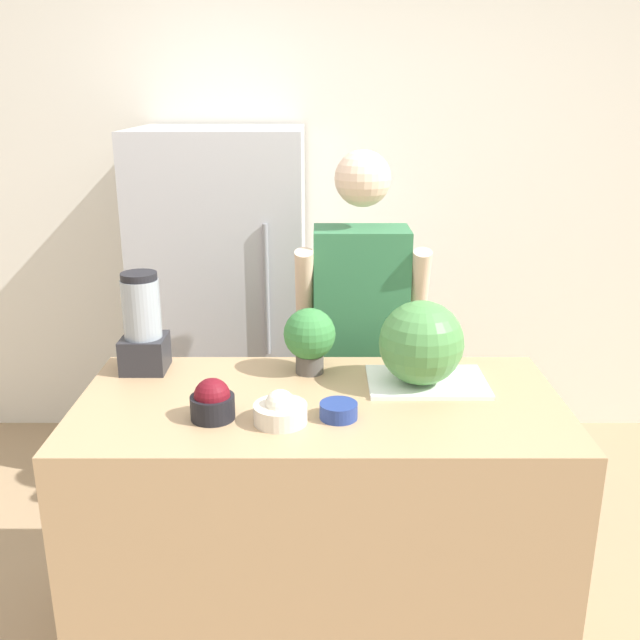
{
  "coord_description": "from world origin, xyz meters",
  "views": [
    {
      "loc": [
        0.0,
        -1.66,
        1.83
      ],
      "look_at": [
        0.0,
        0.41,
        1.16
      ],
      "focal_mm": 40.0,
      "sensor_mm": 36.0,
      "label": 1
    }
  ],
  "objects": [
    {
      "name": "cutting_board",
      "position": [
        0.35,
        0.5,
        0.91
      ],
      "size": [
        0.39,
        0.27,
        0.01
      ],
      "color": "white",
      "rests_on": "counter_island"
    },
    {
      "name": "bowl_cherries",
      "position": [
        -0.31,
        0.24,
        0.96
      ],
      "size": [
        0.13,
        0.13,
        0.12
      ],
      "color": "black",
      "rests_on": "counter_island"
    },
    {
      "name": "person",
      "position": [
        0.16,
        1.0,
        0.84
      ],
      "size": [
        0.5,
        0.26,
        1.62
      ],
      "color": "#333338",
      "rests_on": "ground_plane"
    },
    {
      "name": "bowl_cream",
      "position": [
        -0.12,
        0.21,
        0.94
      ],
      "size": [
        0.16,
        0.16,
        0.1
      ],
      "color": "beige",
      "rests_on": "counter_island"
    },
    {
      "name": "wall_back",
      "position": [
        0.0,
        2.07,
        1.3
      ],
      "size": [
        8.0,
        0.06,
        2.6
      ],
      "color": "white",
      "rests_on": "ground_plane"
    },
    {
      "name": "potted_plant",
      "position": [
        -0.04,
        0.6,
        1.03
      ],
      "size": [
        0.18,
        0.18,
        0.23
      ],
      "color": "#514C47",
      "rests_on": "counter_island"
    },
    {
      "name": "blender",
      "position": [
        -0.6,
        0.62,
        1.06
      ],
      "size": [
        0.15,
        0.15,
        0.34
      ],
      "color": "#28282D",
      "rests_on": "counter_island"
    },
    {
      "name": "refrigerator",
      "position": [
        -0.46,
        1.67,
        0.83
      ],
      "size": [
        0.77,
        0.72,
        1.66
      ],
      "color": "#B7B7BC",
      "rests_on": "ground_plane"
    },
    {
      "name": "counter_island",
      "position": [
        0.0,
        0.37,
        0.45
      ],
      "size": [
        1.52,
        0.74,
        0.91
      ],
      "color": "tan",
      "rests_on": "ground_plane"
    },
    {
      "name": "bowl_small_blue",
      "position": [
        0.05,
        0.24,
        0.93
      ],
      "size": [
        0.11,
        0.11,
        0.05
      ],
      "color": "navy",
      "rests_on": "counter_island"
    },
    {
      "name": "watermelon",
      "position": [
        0.32,
        0.48,
        1.06
      ],
      "size": [
        0.27,
        0.27,
        0.27
      ],
      "color": "#4C8C47",
      "rests_on": "cutting_board"
    }
  ]
}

